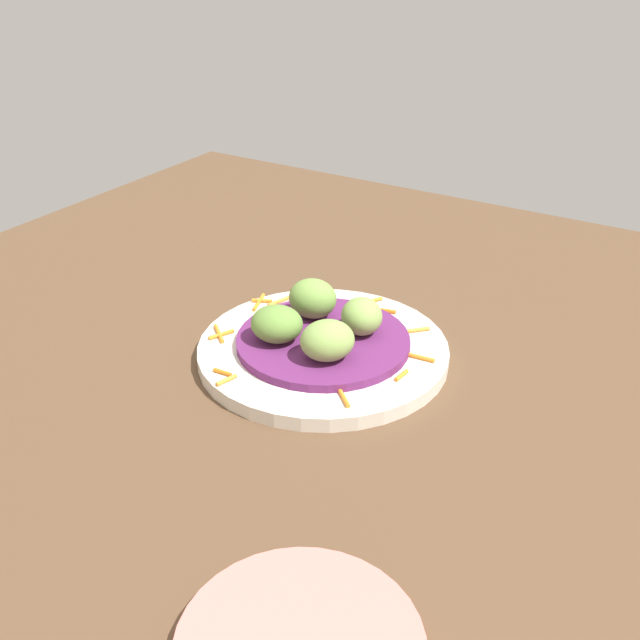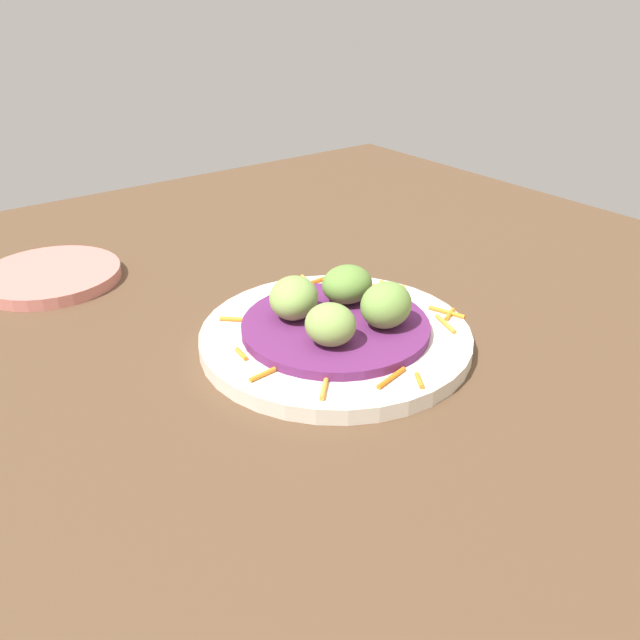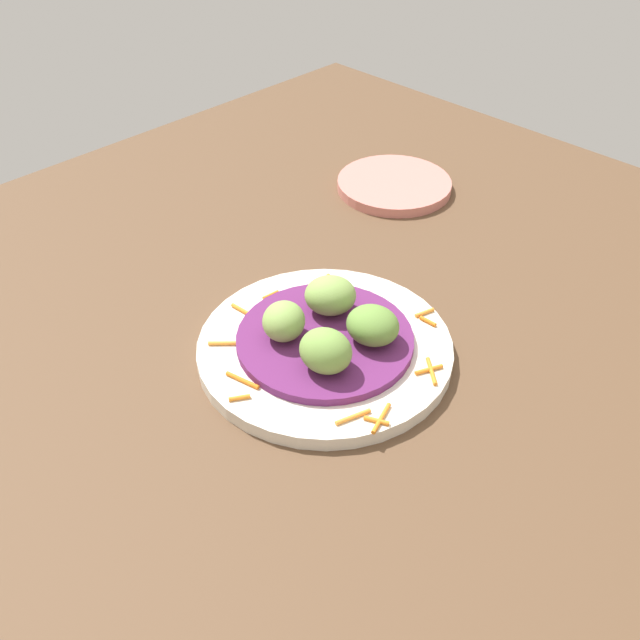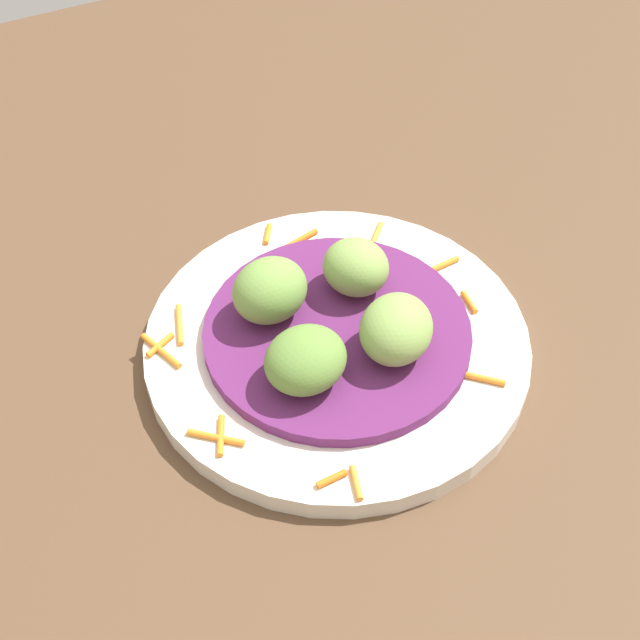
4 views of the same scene
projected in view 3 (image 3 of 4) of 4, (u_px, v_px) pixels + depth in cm
name	position (u px, v px, depth cm)	size (l,w,h in cm)	color
table_surface	(352.00, 343.00, 73.37)	(110.00, 110.00, 2.00)	brown
main_plate	(328.00, 350.00, 69.93)	(24.76, 24.76, 1.44)	silver
cabbage_bed	(328.00, 341.00, 69.20)	(17.11, 17.11, 0.86)	#60235B
carrot_garnish	(336.00, 357.00, 67.75)	(23.05, 22.23, 0.40)	orange
guac_scoop_left	(373.00, 325.00, 67.61)	(5.11, 4.59, 3.54)	olive
guac_scoop_center	(330.00, 295.00, 70.96)	(4.43, 5.11, 3.84)	#84A851
guac_scoop_right	(284.00, 321.00, 67.97)	(4.05, 4.38, 3.68)	#84A851
guac_scoop_back	(326.00, 351.00, 64.39)	(4.94, 4.31, 4.09)	#759E47
side_plate_small	(394.00, 185.00, 95.70)	(15.09, 15.09, 1.29)	tan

